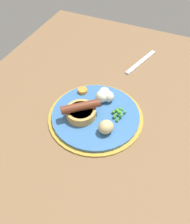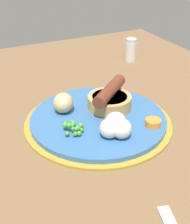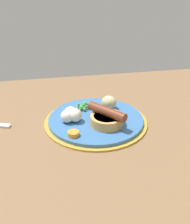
% 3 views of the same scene
% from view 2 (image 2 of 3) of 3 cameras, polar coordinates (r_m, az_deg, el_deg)
% --- Properties ---
extents(dining_table, '(1.10, 0.80, 0.03)m').
position_cam_2_polar(dining_table, '(0.62, 5.16, -3.29)').
color(dining_table, brown).
rests_on(dining_table, ground).
extents(dinner_plate, '(0.28, 0.28, 0.01)m').
position_cam_2_polar(dinner_plate, '(0.60, 0.57, -1.56)').
color(dinner_plate, '#B79333').
rests_on(dinner_plate, dining_table).
extents(sausage_pudding, '(0.09, 0.10, 0.05)m').
position_cam_2_polar(sausage_pudding, '(0.62, 2.69, 2.41)').
color(sausage_pudding, tan).
rests_on(sausage_pudding, dinner_plate).
extents(pea_pile, '(0.05, 0.04, 0.02)m').
position_cam_2_polar(pea_pile, '(0.56, -4.13, -2.59)').
color(pea_pile, '#50A13C').
rests_on(pea_pile, dinner_plate).
extents(cauliflower_floret, '(0.06, 0.05, 0.04)m').
position_cam_2_polar(cauliflower_floret, '(0.54, 3.78, -2.59)').
color(cauliflower_floret, silver).
rests_on(cauliflower_floret, dinner_plate).
extents(potato_chunk_0, '(0.06, 0.06, 0.04)m').
position_cam_2_polar(potato_chunk_0, '(0.61, -5.83, 1.69)').
color(potato_chunk_0, '#CCB77F').
rests_on(potato_chunk_0, dinner_plate).
extents(carrot_slice_2, '(0.04, 0.04, 0.01)m').
position_cam_2_polar(carrot_slice_2, '(0.58, 10.57, -1.91)').
color(carrot_slice_2, orange).
rests_on(carrot_slice_2, dinner_plate).
extents(salt_shaker, '(0.03, 0.03, 0.06)m').
position_cam_2_polar(salt_shaker, '(0.91, 6.56, 11.23)').
color(salt_shaker, silver).
rests_on(salt_shaker, dining_table).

